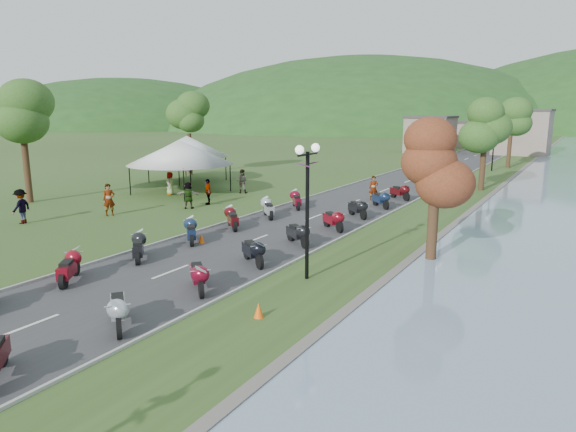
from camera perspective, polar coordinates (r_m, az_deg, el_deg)
The scene contains 12 objects.
road at distance 41.15m, azimuth 10.68°, elevation 2.82°, with size 7.00×120.00×0.02m, color #39393C.
hills_backdrop at distance 198.83m, azimuth 26.97°, elevation 8.74°, with size 360.00×120.00×76.00m, color #285621, non-canonical shape.
far_building at distance 84.83m, azimuth 20.10°, elevation 8.54°, with size 18.00×16.00×5.00m, color gray.
moto_row_left at distance 19.75m, azimuth -27.03°, elevation -6.44°, with size 2.60×39.24×1.10m, color #331411, non-canonical shape.
moto_row_right at distance 22.64m, azimuth -1.11°, elevation -2.89°, with size 2.60×34.92×1.10m, color #331411, non-canonical shape.
vendor_tent_main at distance 39.71m, azimuth -11.83°, elevation 5.35°, with size 5.29×5.29×4.00m, color silver, non-canonical shape.
vendor_tent_side at distance 46.27m, azimuth -11.11°, elevation 6.27°, with size 4.77×4.77×4.00m, color silver, non-canonical shape.
tree_park_left at distance 39.06m, azimuth -27.36°, elevation 8.24°, with size 3.42×3.42×9.49m, color #3B6925, non-canonical shape.
tree_lakeside at distance 22.23m, azimuth 16.01°, elevation 3.23°, with size 2.27×2.27×6.30m, color #3B6925, non-canonical shape.
pedestrian_a at distance 32.71m, azimuth -19.16°, elevation 0.05°, with size 0.70×0.52×1.93m, color slate.
pedestrian_b at distance 39.34m, azimuth -5.12°, elevation 2.56°, with size 0.88×0.49×1.82m, color slate.
pedestrian_c at distance 32.40m, azimuth -27.38°, elevation -0.73°, with size 1.25×0.52×1.94m, color slate.
Camera 1 is at (13.80, 1.75, 6.30)m, focal length 32.00 mm.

